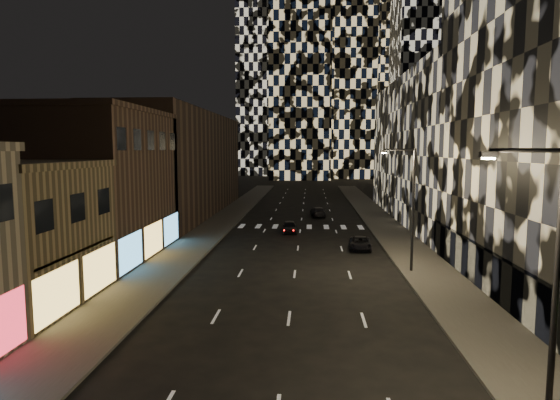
# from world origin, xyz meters

# --- Properties ---
(sidewalk_left) EXTENTS (4.00, 120.00, 0.15)m
(sidewalk_left) POSITION_xyz_m (-10.00, 50.00, 0.07)
(sidewalk_left) COLOR #47443F
(sidewalk_left) RESTS_ON ground
(sidewalk_right) EXTENTS (4.00, 120.00, 0.15)m
(sidewalk_right) POSITION_xyz_m (10.00, 50.00, 0.07)
(sidewalk_right) COLOR #47443F
(sidewalk_right) RESTS_ON ground
(curb_left) EXTENTS (0.20, 120.00, 0.15)m
(curb_left) POSITION_xyz_m (-7.90, 50.00, 0.07)
(curb_left) COLOR #4C4C47
(curb_left) RESTS_ON ground
(curb_right) EXTENTS (0.20, 120.00, 0.15)m
(curb_right) POSITION_xyz_m (7.90, 50.00, 0.07)
(curb_right) COLOR #4C4C47
(curb_right) RESTS_ON ground
(retail_brown) EXTENTS (10.00, 15.00, 12.00)m
(retail_brown) POSITION_xyz_m (-17.00, 33.50, 6.00)
(retail_brown) COLOR #4E382C
(retail_brown) RESTS_ON ground
(retail_filler_left) EXTENTS (10.00, 40.00, 14.00)m
(retail_filler_left) POSITION_xyz_m (-17.00, 60.00, 7.00)
(retail_filler_left) COLOR #4E382C
(retail_filler_left) RESTS_ON ground
(midrise_base) EXTENTS (0.60, 25.00, 3.00)m
(midrise_base) POSITION_xyz_m (12.30, 24.50, 1.50)
(midrise_base) COLOR #383838
(midrise_base) RESTS_ON ground
(midrise_filler_right) EXTENTS (16.00, 40.00, 18.00)m
(midrise_filler_right) POSITION_xyz_m (20.00, 57.00, 9.00)
(midrise_filler_right) COLOR #232326
(midrise_filler_right) RESTS_ON ground
(tower_right_mid) EXTENTS (20.00, 20.00, 100.00)m
(tower_right_mid) POSITION_xyz_m (35.00, 135.00, 50.00)
(tower_right_mid) COLOR black
(tower_right_mid) RESTS_ON ground
(tower_left_back) EXTENTS (24.00, 24.00, 120.00)m
(tower_left_back) POSITION_xyz_m (-12.00, 165.00, 60.00)
(tower_left_back) COLOR black
(tower_left_back) RESTS_ON ground
(tower_center_low) EXTENTS (18.00, 18.00, 95.00)m
(tower_center_low) POSITION_xyz_m (-2.00, 140.00, 47.50)
(tower_center_low) COLOR black
(tower_center_low) RESTS_ON ground
(streetlight_near) EXTENTS (2.55, 0.25, 9.00)m
(streetlight_near) POSITION_xyz_m (8.35, 10.00, 5.35)
(streetlight_near) COLOR black
(streetlight_near) RESTS_ON sidewalk_right
(streetlight_far) EXTENTS (2.55, 0.25, 9.00)m
(streetlight_far) POSITION_xyz_m (8.35, 30.00, 5.35)
(streetlight_far) COLOR black
(streetlight_far) RESTS_ON sidewalk_right
(car_dark_midlane) EXTENTS (1.77, 3.90, 1.30)m
(car_dark_midlane) POSITION_xyz_m (-1.13, 45.95, 0.65)
(car_dark_midlane) COLOR black
(car_dark_midlane) RESTS_ON ground
(car_dark_oncoming) EXTENTS (2.28, 4.62, 1.29)m
(car_dark_oncoming) POSITION_xyz_m (2.15, 58.58, 0.65)
(car_dark_oncoming) COLOR black
(car_dark_oncoming) RESTS_ON ground
(car_dark_rightlane) EXTENTS (2.20, 4.26, 1.15)m
(car_dark_rightlane) POSITION_xyz_m (5.67, 37.75, 0.57)
(car_dark_rightlane) COLOR black
(car_dark_rightlane) RESTS_ON ground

